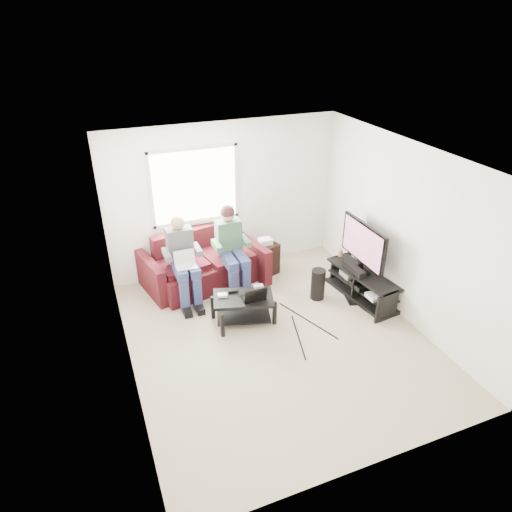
% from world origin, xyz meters
% --- Properties ---
extents(floor, '(4.50, 4.50, 0.00)m').
position_xyz_m(floor, '(0.00, 0.00, 0.00)').
color(floor, tan).
rests_on(floor, ground).
extents(ceiling, '(4.50, 4.50, 0.00)m').
position_xyz_m(ceiling, '(0.00, 0.00, 2.60)').
color(ceiling, white).
rests_on(ceiling, wall_back).
extents(wall_back, '(4.50, 0.00, 4.50)m').
position_xyz_m(wall_back, '(0.00, 2.25, 1.30)').
color(wall_back, white).
rests_on(wall_back, floor).
extents(wall_front, '(4.50, 0.00, 4.50)m').
position_xyz_m(wall_front, '(0.00, -2.25, 1.30)').
color(wall_front, white).
rests_on(wall_front, floor).
extents(wall_left, '(0.00, 4.50, 4.50)m').
position_xyz_m(wall_left, '(-2.00, 0.00, 1.30)').
color(wall_left, white).
rests_on(wall_left, floor).
extents(wall_right, '(0.00, 4.50, 4.50)m').
position_xyz_m(wall_right, '(2.00, 0.00, 1.30)').
color(wall_right, white).
rests_on(wall_right, floor).
extents(window, '(1.48, 0.04, 1.28)m').
position_xyz_m(window, '(-0.50, 2.23, 1.60)').
color(window, white).
rests_on(window, wall_back).
extents(sofa, '(2.11, 1.23, 0.90)m').
position_xyz_m(sofa, '(-0.54, 1.82, 0.33)').
color(sofa, '#3F0F19').
rests_on(sofa, floor).
extents(person_left, '(0.40, 0.70, 1.38)m').
position_xyz_m(person_left, '(-0.94, 1.47, 0.76)').
color(person_left, navy).
rests_on(person_left, sofa).
extents(person_right, '(0.40, 0.71, 1.42)m').
position_xyz_m(person_right, '(-0.14, 1.49, 0.82)').
color(person_right, navy).
rests_on(person_right, sofa).
extents(laptop_silver, '(0.39, 0.37, 0.24)m').
position_xyz_m(laptop_silver, '(-0.94, 1.29, 0.75)').
color(laptop_silver, silver).
rests_on(laptop_silver, person_left).
extents(coffee_table, '(0.98, 0.75, 0.43)m').
position_xyz_m(coffee_table, '(-0.30, 0.55, 0.32)').
color(coffee_table, black).
rests_on(coffee_table, floor).
extents(laptop_black, '(0.41, 0.36, 0.24)m').
position_xyz_m(laptop_black, '(-0.18, 0.47, 0.55)').
color(laptop_black, black).
rests_on(laptop_black, coffee_table).
extents(controller_a, '(0.16, 0.12, 0.04)m').
position_xyz_m(controller_a, '(-0.58, 0.67, 0.45)').
color(controller_a, silver).
rests_on(controller_a, coffee_table).
extents(controller_b, '(0.15, 0.11, 0.04)m').
position_xyz_m(controller_b, '(-0.40, 0.73, 0.45)').
color(controller_b, black).
rests_on(controller_b, coffee_table).
extents(controller_c, '(0.15, 0.11, 0.04)m').
position_xyz_m(controller_c, '(0.00, 0.70, 0.45)').
color(controller_c, gray).
rests_on(controller_c, coffee_table).
extents(tv_stand, '(0.59, 1.41, 0.45)m').
position_xyz_m(tv_stand, '(1.70, 0.45, 0.20)').
color(tv_stand, black).
rests_on(tv_stand, floor).
extents(tv, '(0.12, 1.10, 0.81)m').
position_xyz_m(tv, '(1.70, 0.55, 0.91)').
color(tv, black).
rests_on(tv, tv_stand).
extents(soundbar, '(0.12, 0.50, 0.10)m').
position_xyz_m(soundbar, '(1.58, 0.55, 0.50)').
color(soundbar, black).
rests_on(soundbar, tv_stand).
extents(drink_cup, '(0.08, 0.08, 0.12)m').
position_xyz_m(drink_cup, '(1.65, 1.08, 0.51)').
color(drink_cup, '#AA7149').
rests_on(drink_cup, tv_stand).
extents(console_white, '(0.30, 0.22, 0.06)m').
position_xyz_m(console_white, '(1.70, 0.05, 0.27)').
color(console_white, silver).
rests_on(console_white, tv_stand).
extents(console_grey, '(0.34, 0.26, 0.08)m').
position_xyz_m(console_grey, '(1.70, 0.75, 0.28)').
color(console_grey, gray).
rests_on(console_grey, tv_stand).
extents(console_black, '(0.38, 0.30, 0.07)m').
position_xyz_m(console_black, '(1.70, 0.40, 0.28)').
color(console_black, black).
rests_on(console_black, tv_stand).
extents(subwoofer, '(0.23, 0.23, 0.51)m').
position_xyz_m(subwoofer, '(1.03, 0.69, 0.26)').
color(subwoofer, black).
rests_on(subwoofer, floor).
extents(keyboard_floor, '(0.23, 0.43, 0.02)m').
position_xyz_m(keyboard_floor, '(1.51, 0.47, 0.01)').
color(keyboard_floor, black).
rests_on(keyboard_floor, floor).
extents(end_table, '(0.38, 0.38, 0.67)m').
position_xyz_m(end_table, '(0.55, 1.76, 0.30)').
color(end_table, black).
rests_on(end_table, floor).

